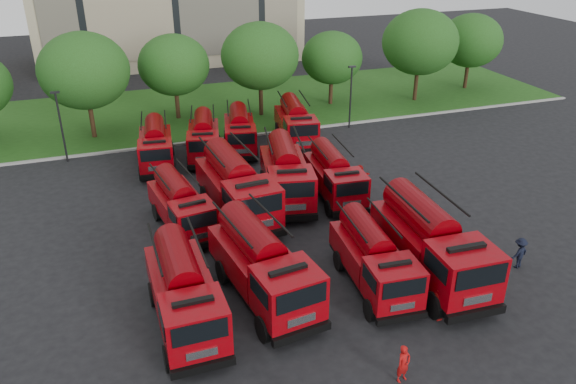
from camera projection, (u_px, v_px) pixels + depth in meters
The scene contains 28 objects.
ground at pixel (276, 261), 28.33m from camera, with size 140.00×140.00×0.00m, color black.
lawn at pixel (186, 110), 50.35m from camera, with size 70.00×16.00×0.12m, color #1B4412.
curb at pixel (204, 141), 43.48m from camera, with size 70.00×0.30×0.14m, color gray.
tree_2 at pixel (84, 71), 41.85m from camera, with size 6.72×6.72×8.22m.
tree_3 at pixel (174, 65), 46.33m from camera, with size 5.88×5.88×7.19m.
tree_4 at pixel (260, 56), 46.89m from camera, with size 6.55×6.55×8.01m.
tree_5 at pixel (332, 58), 50.19m from camera, with size 5.46×5.46×6.68m.
tree_6 at pixel (420, 42), 50.78m from camera, with size 6.89×6.89×8.42m.
tree_7 at pixel (471, 41), 54.84m from camera, with size 6.05×6.05×7.39m.
lamp_post_0 at pixel (61, 123), 38.69m from camera, with size 0.60×0.25×5.11m.
lamp_post_1 at pixel (351, 93), 45.19m from camera, with size 0.60×0.25×5.11m.
fire_truck_0 at pixel (184, 292), 23.33m from camera, with size 2.65×7.08×3.21m.
fire_truck_1 at pixel (262, 265), 24.95m from camera, with size 3.58×7.77×3.41m.
fire_truck_2 at pixel (374, 258), 25.85m from camera, with size 2.80×6.67×2.96m.
fire_truck_3 at pixel (431, 243), 26.43m from camera, with size 3.21×8.13×3.65m.
fire_truck_4 at pixel (181, 205), 30.76m from camera, with size 3.06×6.56×2.87m.
fire_truck_5 at pixel (236, 187), 31.97m from camera, with size 3.42×8.14×3.62m.
fire_truck_6 at pixel (286, 173), 33.93m from camera, with size 3.99×7.81×3.39m.
fire_truck_7 at pixel (334, 175), 34.25m from camera, with size 2.79×6.60×2.93m.
fire_truck_8 at pixel (156, 145), 38.71m from camera, with size 2.97×6.67×2.94m.
fire_truck_9 at pixel (204, 138), 40.17m from camera, with size 3.43×6.66×2.89m.
fire_truck_10 at pixel (240, 131), 41.41m from camera, with size 3.50×6.67×2.89m.
fire_truck_11 at pixel (296, 123), 42.71m from camera, with size 3.46×7.14×3.12m.
firefighter_0 at pixel (402, 380), 21.06m from camera, with size 0.58×0.42×1.58m, color #AB0D0D.
firefighter_2 at pixel (437, 319), 24.26m from camera, with size 0.98×0.56×1.68m, color #AB0D0D.
firefighter_3 at pixel (516, 267), 27.89m from camera, with size 1.05×0.54×1.62m, color black.
firefighter_4 at pixel (175, 283), 26.61m from camera, with size 0.81×0.53×1.66m, color black.
firefighter_5 at pixel (359, 187), 36.18m from camera, with size 1.41×0.61×1.52m, color #AB0D0D.
Camera 1 is at (-7.29, -22.77, 15.60)m, focal length 35.00 mm.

